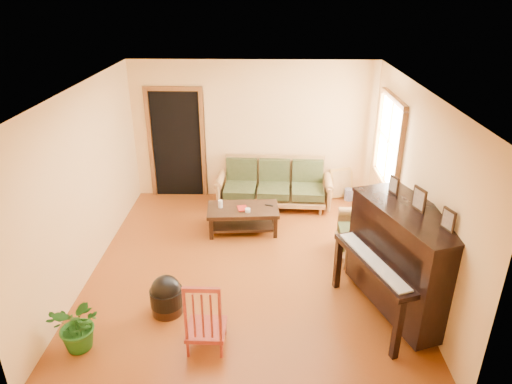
{
  "coord_description": "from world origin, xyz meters",
  "views": [
    {
      "loc": [
        0.25,
        -5.7,
        3.79
      ],
      "look_at": [
        0.11,
        0.2,
        1.1
      ],
      "focal_mm": 32.0,
      "sensor_mm": 36.0,
      "label": 1
    }
  ],
  "objects_px": {
    "coffee_table": "(243,219)",
    "red_chair": "(206,312)",
    "sofa": "(274,184)",
    "potted_plant": "(79,325)",
    "piano": "(405,263)",
    "armchair": "(365,231)",
    "footstool": "(167,299)",
    "ceramic_crock": "(349,194)"
  },
  "relations": [
    {
      "from": "coffee_table",
      "to": "red_chair",
      "type": "xyz_separation_m",
      "value": [
        -0.28,
        -2.7,
        0.25
      ]
    },
    {
      "from": "sofa",
      "to": "potted_plant",
      "type": "relative_size",
      "value": 3.2
    },
    {
      "from": "piano",
      "to": "potted_plant",
      "type": "height_order",
      "value": "piano"
    },
    {
      "from": "coffee_table",
      "to": "armchair",
      "type": "distance_m",
      "value": 2.04
    },
    {
      "from": "sofa",
      "to": "red_chair",
      "type": "relative_size",
      "value": 2.21
    },
    {
      "from": "sofa",
      "to": "red_chair",
      "type": "height_order",
      "value": "red_chair"
    },
    {
      "from": "piano",
      "to": "footstool",
      "type": "relative_size",
      "value": 3.92
    },
    {
      "from": "piano",
      "to": "red_chair",
      "type": "bearing_deg",
      "value": 176.44
    },
    {
      "from": "coffee_table",
      "to": "ceramic_crock",
      "type": "relative_size",
      "value": 5.29
    },
    {
      "from": "coffee_table",
      "to": "potted_plant",
      "type": "relative_size",
      "value": 1.82
    },
    {
      "from": "red_chair",
      "to": "potted_plant",
      "type": "relative_size",
      "value": 1.45
    },
    {
      "from": "piano",
      "to": "ceramic_crock",
      "type": "height_order",
      "value": "piano"
    },
    {
      "from": "piano",
      "to": "red_chair",
      "type": "distance_m",
      "value": 2.47
    },
    {
      "from": "armchair",
      "to": "footstool",
      "type": "xyz_separation_m",
      "value": [
        -2.71,
        -1.33,
        -0.27
      ]
    },
    {
      "from": "armchair",
      "to": "ceramic_crock",
      "type": "bearing_deg",
      "value": 87.91
    },
    {
      "from": "sofa",
      "to": "armchair",
      "type": "xyz_separation_m",
      "value": [
        1.34,
        -1.76,
        0.03
      ]
    },
    {
      "from": "footstool",
      "to": "potted_plant",
      "type": "height_order",
      "value": "potted_plant"
    },
    {
      "from": "red_chair",
      "to": "ceramic_crock",
      "type": "distance_m",
      "value": 4.57
    },
    {
      "from": "piano",
      "to": "potted_plant",
      "type": "xyz_separation_m",
      "value": [
        -3.79,
        -0.76,
        -0.39
      ]
    },
    {
      "from": "coffee_table",
      "to": "red_chair",
      "type": "relative_size",
      "value": 1.25
    },
    {
      "from": "coffee_table",
      "to": "ceramic_crock",
      "type": "bearing_deg",
      "value": 32.51
    },
    {
      "from": "piano",
      "to": "potted_plant",
      "type": "distance_m",
      "value": 3.88
    },
    {
      "from": "footstool",
      "to": "ceramic_crock",
      "type": "relative_size",
      "value": 1.85
    },
    {
      "from": "coffee_table",
      "to": "armchair",
      "type": "relative_size",
      "value": 1.25
    },
    {
      "from": "armchair",
      "to": "red_chair",
      "type": "height_order",
      "value": "armchair"
    },
    {
      "from": "coffee_table",
      "to": "potted_plant",
      "type": "distance_m",
      "value": 3.25
    },
    {
      "from": "sofa",
      "to": "footstool",
      "type": "distance_m",
      "value": 3.39
    },
    {
      "from": "potted_plant",
      "to": "footstool",
      "type": "bearing_deg",
      "value": 37.38
    },
    {
      "from": "sofa",
      "to": "armchair",
      "type": "height_order",
      "value": "armchair"
    },
    {
      "from": "armchair",
      "to": "piano",
      "type": "xyz_separation_m",
      "value": [
        0.22,
        -1.21,
        0.24
      ]
    },
    {
      "from": "sofa",
      "to": "piano",
      "type": "bearing_deg",
      "value": -59.67
    },
    {
      "from": "coffee_table",
      "to": "ceramic_crock",
      "type": "height_order",
      "value": "coffee_table"
    },
    {
      "from": "ceramic_crock",
      "to": "potted_plant",
      "type": "distance_m",
      "value": 5.46
    },
    {
      "from": "footstool",
      "to": "potted_plant",
      "type": "bearing_deg",
      "value": -142.62
    },
    {
      "from": "coffee_table",
      "to": "footstool",
      "type": "relative_size",
      "value": 2.86
    },
    {
      "from": "piano",
      "to": "coffee_table",
      "type": "bearing_deg",
      "value": 116.3
    },
    {
      "from": "coffee_table",
      "to": "footstool",
      "type": "distance_m",
      "value": 2.29
    },
    {
      "from": "footstool",
      "to": "piano",
      "type": "bearing_deg",
      "value": 2.28
    },
    {
      "from": "armchair",
      "to": "piano",
      "type": "distance_m",
      "value": 1.25
    },
    {
      "from": "red_chair",
      "to": "piano",
      "type": "bearing_deg",
      "value": 17.14
    },
    {
      "from": "ceramic_crock",
      "to": "red_chair",
      "type": "bearing_deg",
      "value": -119.71
    },
    {
      "from": "red_chair",
      "to": "armchair",
      "type": "bearing_deg",
      "value": 42.49
    }
  ]
}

